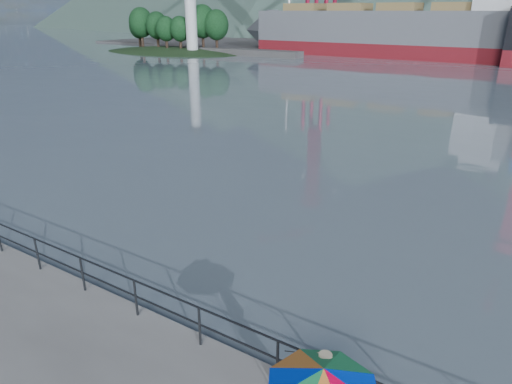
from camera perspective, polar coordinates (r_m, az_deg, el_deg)
guardrail at (r=11.17m, az=-11.16°, el=-14.35°), size 22.00×0.06×1.03m
lighthouse_islet at (r=90.91m, az=-10.52°, el=17.13°), size 48.00×26.40×19.20m
beach_umbrella at (r=7.36m, az=8.39°, el=-22.03°), size 1.91×1.91×2.14m
bulk_carrier at (r=82.09m, az=18.75°, el=18.67°), size 48.88×8.46×14.50m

